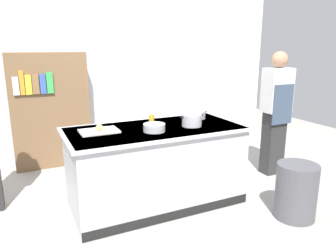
{
  "coord_description": "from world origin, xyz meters",
  "views": [
    {
      "loc": [
        -1.36,
        -3.17,
        1.78
      ],
      "look_at": [
        0.25,
        0.2,
        0.85
      ],
      "focal_mm": 34.23,
      "sensor_mm": 36.0,
      "label": 1
    }
  ],
  "objects_px": {
    "onion": "(99,128)",
    "bookshelf": "(51,111)",
    "person_chef": "(276,111)",
    "sauce_pan": "(199,115)",
    "stock_pot": "(192,120)",
    "mixing_bowl": "(154,128)",
    "trash_bin": "(296,191)",
    "juice_cup": "(152,119)"
  },
  "relations": [
    {
      "from": "onion",
      "to": "person_chef",
      "type": "relative_size",
      "value": 0.04
    },
    {
      "from": "sauce_pan",
      "to": "mixing_bowl",
      "type": "xyz_separation_m",
      "value": [
        -0.75,
        -0.33,
        -0.01
      ]
    },
    {
      "from": "trash_bin",
      "to": "person_chef",
      "type": "relative_size",
      "value": 0.35
    },
    {
      "from": "stock_pot",
      "to": "bookshelf",
      "type": "xyz_separation_m",
      "value": [
        -1.33,
        1.9,
        -0.12
      ]
    },
    {
      "from": "person_chef",
      "to": "trash_bin",
      "type": "bearing_deg",
      "value": 164.35
    },
    {
      "from": "onion",
      "to": "sauce_pan",
      "type": "relative_size",
      "value": 0.33
    },
    {
      "from": "onion",
      "to": "bookshelf",
      "type": "relative_size",
      "value": 0.04
    },
    {
      "from": "mixing_bowl",
      "to": "trash_bin",
      "type": "xyz_separation_m",
      "value": [
        1.27,
        -0.82,
        -0.64
      ]
    },
    {
      "from": "stock_pot",
      "to": "person_chef",
      "type": "relative_size",
      "value": 0.17
    },
    {
      "from": "onion",
      "to": "bookshelf",
      "type": "bearing_deg",
      "value": 100.13
    },
    {
      "from": "stock_pot",
      "to": "sauce_pan",
      "type": "bearing_deg",
      "value": 47.41
    },
    {
      "from": "onion",
      "to": "bookshelf",
      "type": "distance_m",
      "value": 1.78
    },
    {
      "from": "juice_cup",
      "to": "bookshelf",
      "type": "xyz_separation_m",
      "value": [
        -0.98,
        1.55,
        -0.1
      ]
    },
    {
      "from": "stock_pot",
      "to": "person_chef",
      "type": "distance_m",
      "value": 1.48
    },
    {
      "from": "juice_cup",
      "to": "trash_bin",
      "type": "distance_m",
      "value": 1.78
    },
    {
      "from": "trash_bin",
      "to": "bookshelf",
      "type": "height_order",
      "value": "bookshelf"
    },
    {
      "from": "person_chef",
      "to": "stock_pot",
      "type": "bearing_deg",
      "value": 114.73
    },
    {
      "from": "stock_pot",
      "to": "mixing_bowl",
      "type": "distance_m",
      "value": 0.48
    },
    {
      "from": "person_chef",
      "to": "onion",
      "type": "bearing_deg",
      "value": 107.88
    },
    {
      "from": "stock_pot",
      "to": "mixing_bowl",
      "type": "height_order",
      "value": "stock_pot"
    },
    {
      "from": "mixing_bowl",
      "to": "bookshelf",
      "type": "xyz_separation_m",
      "value": [
        -0.85,
        1.93,
        -0.09
      ]
    },
    {
      "from": "sauce_pan",
      "to": "trash_bin",
      "type": "distance_m",
      "value": 1.42
    },
    {
      "from": "mixing_bowl",
      "to": "trash_bin",
      "type": "relative_size",
      "value": 0.39
    },
    {
      "from": "mixing_bowl",
      "to": "juice_cup",
      "type": "height_order",
      "value": "juice_cup"
    },
    {
      "from": "sauce_pan",
      "to": "trash_bin",
      "type": "bearing_deg",
      "value": -65.54
    },
    {
      "from": "stock_pot",
      "to": "trash_bin",
      "type": "height_order",
      "value": "stock_pot"
    },
    {
      "from": "mixing_bowl",
      "to": "stock_pot",
      "type": "bearing_deg",
      "value": 4.28
    },
    {
      "from": "onion",
      "to": "sauce_pan",
      "type": "xyz_separation_m",
      "value": [
        1.29,
        0.14,
        -0.01
      ]
    },
    {
      "from": "sauce_pan",
      "to": "bookshelf",
      "type": "relative_size",
      "value": 0.13
    },
    {
      "from": "onion",
      "to": "bookshelf",
      "type": "xyz_separation_m",
      "value": [
        -0.31,
        1.74,
        -0.1
      ]
    },
    {
      "from": "onion",
      "to": "person_chef",
      "type": "distance_m",
      "value": 2.48
    },
    {
      "from": "mixing_bowl",
      "to": "juice_cup",
      "type": "bearing_deg",
      "value": 71.45
    },
    {
      "from": "sauce_pan",
      "to": "onion",
      "type": "bearing_deg",
      "value": -173.69
    },
    {
      "from": "sauce_pan",
      "to": "bookshelf",
      "type": "bearing_deg",
      "value": 135.0
    },
    {
      "from": "stock_pot",
      "to": "sauce_pan",
      "type": "xyz_separation_m",
      "value": [
        0.27,
        0.29,
        -0.02
      ]
    },
    {
      "from": "stock_pot",
      "to": "mixing_bowl",
      "type": "xyz_separation_m",
      "value": [
        -0.48,
        -0.04,
        -0.03
      ]
    },
    {
      "from": "stock_pot",
      "to": "juice_cup",
      "type": "xyz_separation_m",
      "value": [
        -0.35,
        0.35,
        -0.02
      ]
    },
    {
      "from": "trash_bin",
      "to": "bookshelf",
      "type": "relative_size",
      "value": 0.35
    },
    {
      "from": "juice_cup",
      "to": "bookshelf",
      "type": "bearing_deg",
      "value": 122.34
    },
    {
      "from": "mixing_bowl",
      "to": "juice_cup",
      "type": "distance_m",
      "value": 0.4
    },
    {
      "from": "bookshelf",
      "to": "stock_pot",
      "type": "bearing_deg",
      "value": -54.89
    },
    {
      "from": "onion",
      "to": "sauce_pan",
      "type": "height_order",
      "value": "same"
    }
  ]
}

